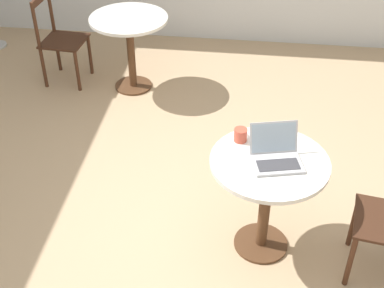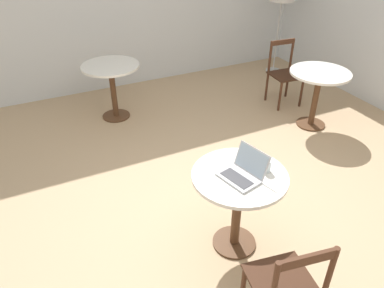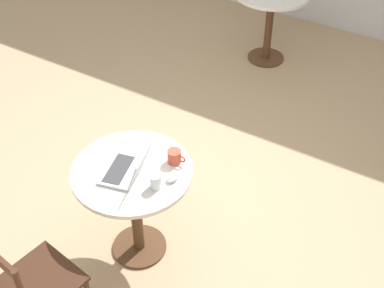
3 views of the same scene
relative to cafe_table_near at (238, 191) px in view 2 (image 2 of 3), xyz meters
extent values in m
plane|color=tan|center=(0.05, 0.53, -0.59)|extent=(16.00, 16.00, 0.00)
cylinder|color=#51331E|center=(0.00, 0.00, -0.58)|extent=(0.38, 0.38, 0.02)
cylinder|color=#51331E|center=(0.00, 0.00, -0.22)|extent=(0.08, 0.08, 0.71)
cylinder|color=silver|center=(0.00, 0.00, 0.15)|extent=(0.76, 0.76, 0.03)
cylinder|color=#51331E|center=(2.03, 1.36, -0.58)|extent=(0.38, 0.38, 0.02)
cylinder|color=#51331E|center=(2.03, 1.36, -0.22)|extent=(0.08, 0.08, 0.71)
cylinder|color=silver|center=(2.03, 1.36, 0.15)|extent=(0.76, 0.76, 0.03)
cylinder|color=#51331E|center=(-0.28, 2.73, -0.58)|extent=(0.38, 0.38, 0.02)
cylinder|color=#51331E|center=(-0.28, 2.73, -0.22)|extent=(0.08, 0.08, 0.71)
cylinder|color=silver|center=(-0.28, 2.73, 0.15)|extent=(0.76, 0.76, 0.03)
cylinder|color=#472819|center=(-0.28, -0.56, -0.37)|extent=(0.04, 0.04, 0.44)
cylinder|color=#472819|center=(0.08, -0.62, -0.37)|extent=(0.04, 0.04, 0.44)
cube|color=#3C2215|center=(-0.13, -0.76, -0.15)|extent=(0.47, 0.47, 0.02)
cylinder|color=#472819|center=(0.02, -0.97, 0.09)|extent=(0.04, 0.04, 0.45)
cube|color=#472819|center=(-0.16, -0.94, 0.28)|extent=(0.39, 0.09, 0.07)
cylinder|color=#472819|center=(2.25, 1.86, -0.37)|extent=(0.04, 0.04, 0.44)
cylinder|color=#472819|center=(1.89, 1.89, -0.37)|extent=(0.04, 0.04, 0.44)
cylinder|color=#472819|center=(2.27, 2.22, -0.37)|extent=(0.04, 0.04, 0.44)
cylinder|color=#472819|center=(1.91, 2.25, -0.37)|extent=(0.04, 0.04, 0.44)
cube|color=#3C2215|center=(2.08, 2.05, -0.15)|extent=(0.44, 0.44, 0.02)
cylinder|color=#472819|center=(2.27, 2.22, 0.09)|extent=(0.04, 0.04, 0.45)
cylinder|color=#472819|center=(1.91, 2.25, 0.09)|extent=(0.04, 0.04, 0.45)
cube|color=#472819|center=(2.09, 2.23, 0.28)|extent=(0.39, 0.05, 0.07)
cylinder|color=#B7B7B7|center=(2.73, 3.17, -0.58)|extent=(0.26, 0.26, 0.02)
cylinder|color=#B7B7B7|center=(2.73, 3.17, 0.02)|extent=(0.02, 0.02, 1.20)
cube|color=#B7B7BC|center=(-0.04, -0.04, 0.18)|extent=(0.27, 0.34, 0.02)
cube|color=#38383D|center=(-0.06, -0.05, 0.19)|extent=(0.17, 0.28, 0.00)
cube|color=#B7B7BC|center=(0.09, -0.01, 0.28)|extent=(0.14, 0.31, 0.20)
cube|color=#9EB2C6|center=(0.09, -0.01, 0.28)|extent=(0.13, 0.29, 0.17)
ellipsoid|color=#B7B7BC|center=(0.26, 0.06, 0.18)|extent=(0.06, 0.10, 0.03)
cylinder|color=#C64C38|center=(0.19, 0.20, 0.21)|extent=(0.09, 0.09, 0.09)
torus|color=#C64C38|center=(0.24, 0.20, 0.22)|extent=(0.05, 0.01, 0.05)
cylinder|color=silver|center=(0.21, -0.05, 0.21)|extent=(0.07, 0.07, 0.10)
camera|label=1|loc=(-2.64, 0.16, 2.25)|focal=50.00mm
camera|label=2|loc=(-1.34, -1.91, 1.93)|focal=35.00mm
camera|label=3|loc=(1.52, -1.84, 2.44)|focal=50.00mm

